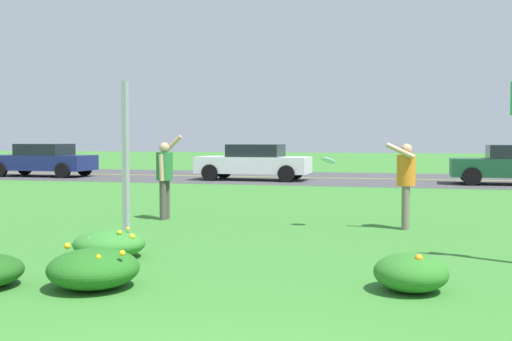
{
  "coord_description": "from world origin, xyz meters",
  "views": [
    {
      "loc": [
        1.26,
        -2.96,
        1.67
      ],
      "look_at": [
        -1.47,
        7.38,
        1.12
      ],
      "focal_mm": 43.39,
      "sensor_mm": 36.0,
      "label": 1
    }
  ],
  "objects_px": {
    "frisbee_pale_blue": "(328,160)",
    "car_white_center_right": "(254,162)",
    "sign_post_near_path": "(126,168)",
    "person_thrower_green_shirt": "(165,173)",
    "car_navy_rightmost": "(43,160)",
    "person_catcher_orange_shirt": "(406,178)"
  },
  "relations": [
    {
      "from": "frisbee_pale_blue",
      "to": "car_white_center_right",
      "type": "relative_size",
      "value": 0.06
    },
    {
      "from": "car_white_center_right",
      "to": "sign_post_near_path",
      "type": "bearing_deg",
      "value": -81.58
    },
    {
      "from": "sign_post_near_path",
      "to": "person_catcher_orange_shirt",
      "type": "relative_size",
      "value": 1.55
    },
    {
      "from": "person_thrower_green_shirt",
      "to": "car_navy_rightmost",
      "type": "relative_size",
      "value": 0.39
    },
    {
      "from": "person_thrower_green_shirt",
      "to": "car_navy_rightmost",
      "type": "distance_m",
      "value": 16.49
    },
    {
      "from": "car_white_center_right",
      "to": "person_catcher_orange_shirt",
      "type": "bearing_deg",
      "value": -63.34
    },
    {
      "from": "person_catcher_orange_shirt",
      "to": "frisbee_pale_blue",
      "type": "distance_m",
      "value": 1.46
    },
    {
      "from": "sign_post_near_path",
      "to": "car_navy_rightmost",
      "type": "distance_m",
      "value": 20.02
    },
    {
      "from": "frisbee_pale_blue",
      "to": "car_navy_rightmost",
      "type": "bearing_deg",
      "value": 139.08
    },
    {
      "from": "person_catcher_orange_shirt",
      "to": "frisbee_pale_blue",
      "type": "relative_size",
      "value": 5.5
    },
    {
      "from": "sign_post_near_path",
      "to": "person_catcher_orange_shirt",
      "type": "height_order",
      "value": "sign_post_near_path"
    },
    {
      "from": "sign_post_near_path",
      "to": "frisbee_pale_blue",
      "type": "xyz_separation_m",
      "value": [
        2.44,
        3.4,
        0.02
      ]
    },
    {
      "from": "frisbee_pale_blue",
      "to": "person_catcher_orange_shirt",
      "type": "bearing_deg",
      "value": 7.47
    },
    {
      "from": "person_thrower_green_shirt",
      "to": "car_white_center_right",
      "type": "height_order",
      "value": "person_thrower_green_shirt"
    },
    {
      "from": "person_thrower_green_shirt",
      "to": "frisbee_pale_blue",
      "type": "xyz_separation_m",
      "value": [
        3.44,
        -0.34,
        0.31
      ]
    },
    {
      "from": "person_thrower_green_shirt",
      "to": "sign_post_near_path",
      "type": "bearing_deg",
      "value": -74.99
    },
    {
      "from": "sign_post_near_path",
      "to": "car_white_center_right",
      "type": "relative_size",
      "value": 0.55
    },
    {
      "from": "person_thrower_green_shirt",
      "to": "car_white_center_right",
      "type": "xyz_separation_m",
      "value": [
        -1.36,
        12.23,
        -0.22
      ]
    },
    {
      "from": "sign_post_near_path",
      "to": "person_catcher_orange_shirt",
      "type": "distance_m",
      "value": 5.27
    },
    {
      "from": "person_thrower_green_shirt",
      "to": "person_catcher_orange_shirt",
      "type": "height_order",
      "value": "person_thrower_green_shirt"
    },
    {
      "from": "frisbee_pale_blue",
      "to": "car_white_center_right",
      "type": "distance_m",
      "value": 13.46
    },
    {
      "from": "person_thrower_green_shirt",
      "to": "car_white_center_right",
      "type": "distance_m",
      "value": 12.31
    }
  ]
}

